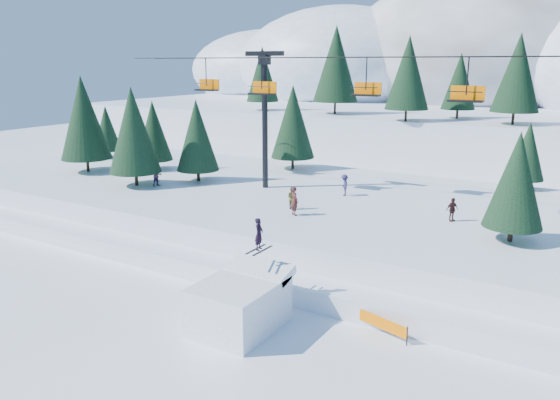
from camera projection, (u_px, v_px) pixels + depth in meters
The scene contains 10 objects.
ground at pixel (218, 346), 23.73m from camera, with size 160.00×160.00×0.00m, color white.
mid_shelf at pixel (373, 219), 38.37m from camera, with size 70.00×22.00×2.50m, color white.
berm at pixel (305, 275), 30.23m from camera, with size 70.00×6.00×1.10m, color white.
mountain_ridge at pixel (477, 78), 84.78m from camera, with size 119.00×61.21×26.46m.
jump_kicker at pixel (240, 303), 25.11m from camera, with size 3.33×4.53×4.93m.
chairlift at pixel (408, 104), 35.41m from camera, with size 46.00×3.21×10.28m.
conifer_stand at pixel (445, 143), 35.00m from camera, with size 62.77×17.99×9.80m.
distant_skiers at pixel (334, 192), 37.62m from camera, with size 31.61×10.26×1.85m.
banner_near at pixel (381, 323), 24.63m from camera, with size 2.75×0.84×0.90m.
banner_far at pixel (454, 322), 24.70m from camera, with size 2.63×1.17×0.90m.
Camera 1 is at (13.39, -16.96, 11.99)m, focal length 35.00 mm.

